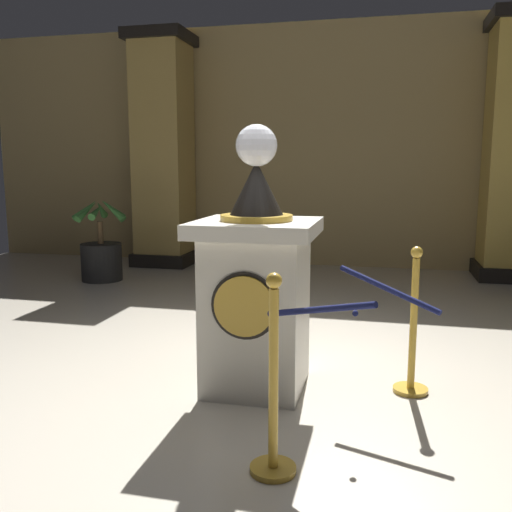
{
  "coord_description": "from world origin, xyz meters",
  "views": [
    {
      "loc": [
        0.85,
        -3.8,
        1.55
      ],
      "look_at": [
        -0.0,
        -0.17,
        0.94
      ],
      "focal_mm": 38.78,
      "sensor_mm": 36.0,
      "label": 1
    }
  ],
  "objects": [
    {
      "name": "stanchion_near",
      "position": [
        0.34,
        -1.23,
        0.37
      ],
      "size": [
        0.24,
        0.24,
        1.04
      ],
      "color": "gold",
      "rests_on": "ground_plane"
    },
    {
      "name": "potted_palm_left",
      "position": [
        -2.92,
        2.99,
        0.35
      ],
      "size": [
        0.78,
        0.77,
        1.15
      ],
      "color": "black",
      "rests_on": "ground_plane"
    },
    {
      "name": "back_wall",
      "position": [
        0.0,
        4.93,
        1.85
      ],
      "size": [
        11.61,
        0.16,
        3.7
      ],
      "primitive_type": "cube",
      "color": "tan",
      "rests_on": "ground_plane"
    },
    {
      "name": "ground_plane",
      "position": [
        0.0,
        0.0,
        0.0
      ],
      "size": [
        11.61,
        11.61,
        0.0
      ],
      "primitive_type": "plane",
      "color": "beige"
    },
    {
      "name": "stanchion_far",
      "position": [
        1.06,
        -0.01,
        0.36
      ],
      "size": [
        0.24,
        0.24,
        1.02
      ],
      "color": "gold",
      "rests_on": "ground_plane"
    },
    {
      "name": "velvet_rope",
      "position": [
        0.7,
        -0.62,
        0.79
      ],
      "size": [
        1.0,
        1.01,
        0.22
      ],
      "color": "#141947"
    },
    {
      "name": "column_left",
      "position": [
        -2.56,
        4.41,
        1.76
      ],
      "size": [
        0.92,
        0.92,
        3.55
      ],
      "color": "black",
      "rests_on": "ground_plane"
    },
    {
      "name": "pedestal_clock",
      "position": [
        -0.0,
        -0.17,
        0.72
      ],
      "size": [
        0.82,
        0.82,
        1.83
      ],
      "color": "silver",
      "rests_on": "ground_plane"
    }
  ]
}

